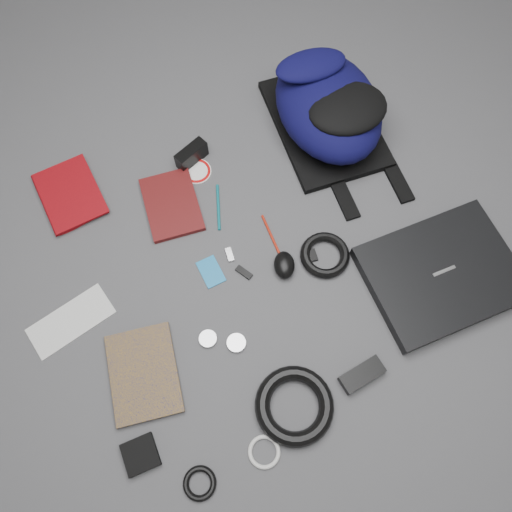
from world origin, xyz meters
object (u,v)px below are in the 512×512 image
compact_camera (192,155)px  dvd_case (172,204)px  comic_book (110,382)px  textbook_red (43,206)px  pouch (141,455)px  laptop (442,274)px  backpack (328,106)px  power_brick (362,375)px  mouse (284,265)px

compact_camera → dvd_case: bearing=-153.8°
comic_book → dvd_case: comic_book is taller
textbook_red → comic_book: (-0.02, -0.56, -0.00)m
dvd_case → pouch: 0.69m
textbook_red → laptop: bearing=-38.8°
laptop → comic_book: 0.93m
backpack → dvd_case: 0.55m
power_brick → pouch: bearing=168.8°
laptop → textbook_red: laptop is taller
laptop → dvd_case: size_ratio=1.88×
textbook_red → dvd_case: 0.38m
power_brick → backpack: bearing=63.8°
mouse → power_brick: size_ratio=0.70×
backpack → power_brick: (-0.32, -0.72, -0.08)m
backpack → comic_book: 1.00m
pouch → dvd_case: bearing=59.1°
textbook_red → pouch: size_ratio=2.79×
backpack → pouch: backpack is taller
dvd_case → power_brick: (0.22, -0.68, 0.01)m
textbook_red → dvd_case: (0.34, -0.17, -0.00)m
comic_book → laptop: bearing=4.3°
backpack → pouch: (-0.90, -0.62, -0.09)m
laptop → mouse: size_ratio=4.97×
textbook_red → mouse: 0.73m
laptop → textbook_red: size_ratio=1.80×
mouse → power_brick: (0.03, -0.35, -0.01)m
comic_book → pouch: (-0.00, -0.20, 0.00)m
laptop → dvd_case: (-0.56, 0.56, -0.01)m
pouch → comic_book: bearing=89.9°
comic_book → dvd_case: bearing=62.5°
laptop → power_brick: size_ratio=3.48×
backpack → pouch: 1.10m
mouse → pouch: mouse is taller
backpack → laptop: 0.59m
laptop → mouse: 0.43m
textbook_red → mouse: bearing=-43.2°
textbook_red → power_brick: size_ratio=1.93×
compact_camera → pouch: 0.85m
comic_book → compact_camera: compact_camera is taller
compact_camera → pouch: bearing=-140.9°
laptop → mouse: (-0.37, 0.23, 0.00)m
dvd_case → compact_camera: bearing=54.4°
comic_book → compact_camera: 0.69m
compact_camera → mouse: 0.45m
comic_book → pouch: 0.20m
backpack → comic_book: bearing=-145.2°
backpack → comic_book: backpack is taller
mouse → power_brick: 0.36m
laptop → power_brick: 0.37m
textbook_red → compact_camera: (0.46, -0.06, 0.02)m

